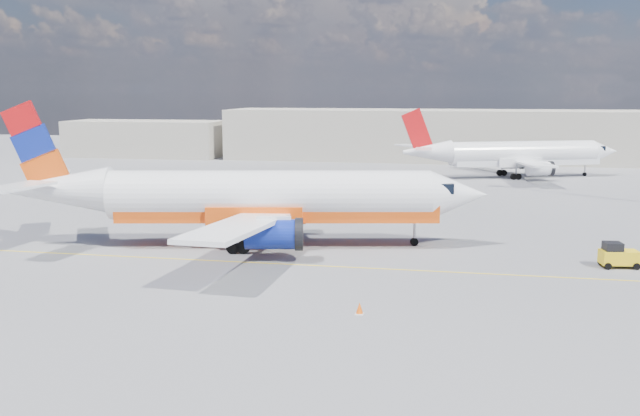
% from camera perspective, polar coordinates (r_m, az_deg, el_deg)
% --- Properties ---
extents(ground, '(240.00, 240.00, 0.00)m').
position_cam_1_polar(ground, '(42.98, 1.07, -5.70)').
color(ground, '#5A5A5F').
rests_on(ground, ground).
extents(taxi_line, '(70.00, 0.15, 0.01)m').
position_cam_1_polar(taxi_line, '(45.84, 1.72, -4.72)').
color(taxi_line, yellow).
rests_on(taxi_line, ground).
extents(terminal_main, '(70.00, 14.00, 8.00)m').
position_cam_1_polar(terminal_main, '(116.10, 10.03, 5.76)').
color(terminal_main, '#AEA796').
rests_on(terminal_main, ground).
extents(terminal_annex, '(26.00, 10.00, 6.00)m').
position_cam_1_polar(terminal_annex, '(124.61, -13.77, 5.42)').
color(terminal_annex, '#AEA796').
rests_on(terminal_annex, ground).
extents(main_jet, '(35.01, 27.05, 10.56)m').
position_cam_1_polar(main_jet, '(51.44, -5.22, 0.80)').
color(main_jet, white).
rests_on(main_jet, ground).
extents(second_jet, '(29.32, 22.18, 8.96)m').
position_cam_1_polar(second_jet, '(94.96, 15.38, 4.15)').
color(second_jet, white).
rests_on(second_jet, ground).
extents(gse_tug, '(2.47, 1.75, 1.64)m').
position_cam_1_polar(gse_tug, '(49.33, 22.73, -3.53)').
color(gse_tug, black).
rests_on(gse_tug, ground).
extents(traffic_cone, '(0.43, 0.43, 0.61)m').
position_cam_1_polar(traffic_cone, '(36.46, 3.18, -8.02)').
color(traffic_cone, white).
rests_on(traffic_cone, ground).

